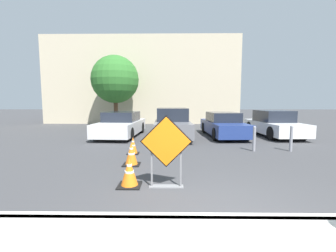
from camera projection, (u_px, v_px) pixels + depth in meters
The scene contains 14 objects.
ground_plane at pixel (185, 134), 13.39m from camera, with size 96.00×96.00×0.00m, color #3D3D3F.
curb_lip at pixel (227, 220), 3.44m from camera, with size 29.02×0.20×0.14m.
road_closed_sign at pixel (166, 148), 4.85m from camera, with size 1.13×0.20×1.60m.
traffic_cone_nearest at pixel (129, 172), 5.01m from camera, with size 0.51×0.51×0.65m.
traffic_cone_second at pixel (131, 154), 6.71m from camera, with size 0.50×0.50×0.68m.
traffic_cone_third at pixel (133, 146), 8.17m from camera, with size 0.42×0.42×0.63m.
parked_car_nearest at pixel (122, 125), 12.48m from camera, with size 2.14×4.74×1.35m.
parked_car_second at pixel (172, 124), 12.04m from camera, with size 1.94×4.67×1.57m.
parked_car_third at pixel (223, 125), 12.47m from camera, with size 1.93×4.73×1.32m.
parked_car_fourth at pixel (274, 124), 12.51m from camera, with size 1.92×4.52×1.43m.
bollard_nearest at pixel (254, 138), 8.59m from camera, with size 0.12×0.12×0.98m.
bollard_second at pixel (291, 138), 8.57m from camera, with size 0.12×0.12×1.00m.
building_facade_backdrop at pixel (144, 82), 21.75m from camera, with size 17.26×5.00×7.64m.
street_tree_behind_lot at pixel (115, 80), 17.34m from camera, with size 3.66×3.66×5.47m.
Camera 1 is at (-0.85, -3.29, 1.87)m, focal length 24.00 mm.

